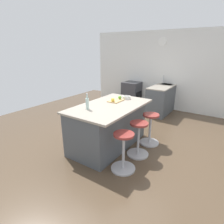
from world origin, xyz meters
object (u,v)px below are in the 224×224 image
at_px(cutting_board, 116,101).
at_px(apple_green, 120,97).
at_px(fruit_bowl, 126,97).
at_px(stool_middle, 138,140).
at_px(oven_range, 132,94).
at_px(water_bottle, 87,103).
at_px(stool_by_window, 150,130).
at_px(kitchen_island, 108,125).
at_px(apple_yellow, 113,100).
at_px(stool_near_camera, 123,153).

relative_size(cutting_board, apple_green, 4.57).
relative_size(apple_green, fruit_bowl, 0.42).
bearing_deg(stool_middle, cutting_board, -113.83).
bearing_deg(oven_range, fruit_bowl, 25.38).
relative_size(cutting_board, water_bottle, 1.15).
relative_size(oven_range, stool_by_window, 1.24).
bearing_deg(fruit_bowl, stool_by_window, 85.91).
distance_m(stool_by_window, water_bottle, 1.56).
bearing_deg(water_bottle, cutting_board, 170.36).
distance_m(kitchen_island, cutting_board, 0.58).
distance_m(oven_range, stool_middle, 3.57).
bearing_deg(stool_by_window, fruit_bowl, -94.09).
bearing_deg(apple_yellow, stool_by_window, 116.58).
xyz_separation_m(oven_range, fruit_bowl, (2.44, 1.16, 0.54)).
xyz_separation_m(apple_yellow, fruit_bowl, (-0.42, 0.10, -0.02)).
bearing_deg(cutting_board, apple_yellow, 0.89).
relative_size(stool_by_window, water_bottle, 2.26).
distance_m(oven_range, kitchen_island, 3.26).
distance_m(stool_middle, apple_green, 1.10).
relative_size(kitchen_island, apple_yellow, 23.47).
distance_m(stool_by_window, apple_green, 1.00).
bearing_deg(stool_middle, fruit_bowl, -133.93).
height_order(apple_yellow, fruit_bowl, apple_yellow).
bearing_deg(apple_green, oven_range, -157.51).
relative_size(water_bottle, fruit_bowl, 1.66).
xyz_separation_m(kitchen_island, stool_near_camera, (0.58, 0.73, -0.14)).
height_order(kitchen_island, apple_green, apple_green).
relative_size(stool_near_camera, cutting_board, 1.96).
height_order(stool_middle, stool_near_camera, same).
bearing_deg(apple_yellow, apple_green, 175.38).
xyz_separation_m(stool_near_camera, cutting_board, (-0.92, -0.76, 0.62)).
distance_m(stool_near_camera, cutting_board, 1.34).
xyz_separation_m(oven_range, kitchen_island, (3.07, 1.08, 0.04)).
height_order(stool_near_camera, cutting_board, cutting_board).
bearing_deg(stool_middle, stool_by_window, 180.00).
height_order(stool_middle, water_bottle, water_bottle).
bearing_deg(stool_middle, kitchen_island, -90.00).
height_order(kitchen_island, stool_by_window, kitchen_island).
xyz_separation_m(kitchen_island, stool_by_window, (-0.58, 0.73, -0.14)).
bearing_deg(water_bottle, stool_near_camera, 82.83).
bearing_deg(oven_range, stool_near_camera, 26.37).
bearing_deg(apple_green, kitchen_island, 0.01).
bearing_deg(stool_by_window, stool_middle, 0.00).
bearing_deg(fruit_bowl, stool_near_camera, 28.33).
bearing_deg(cutting_board, stool_middle, 66.17).
height_order(apple_green, fruit_bowl, apple_green).
bearing_deg(fruit_bowl, oven_range, -154.62).
distance_m(apple_yellow, fruit_bowl, 0.44).
xyz_separation_m(kitchen_island, stool_middle, (0.00, 0.73, -0.14)).
xyz_separation_m(cutting_board, apple_yellow, (0.13, 0.00, 0.05)).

